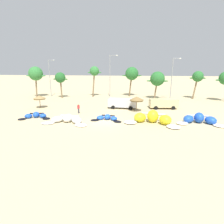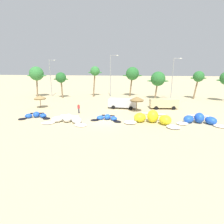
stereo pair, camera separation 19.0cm
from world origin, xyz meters
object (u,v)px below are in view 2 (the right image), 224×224
beach_umbrella_middle (137,99)px  palm_right_of_gap (199,77)px  palm_left (61,78)px  kite_far_left (36,116)px  lamppost_west (51,76)px  kite_left (67,120)px  palm_left_of_gap (95,72)px  kite_left_of_center (107,118)px  beach_umbrella_near_van (40,97)px  parked_van (163,103)px  lamppost_west_center (111,74)px  palm_center_right (158,79)px  parked_car_second (122,103)px  palm_leftmost (36,74)px  lamppost_east_center (173,77)px  kite_center (152,118)px  palm_center_left (132,74)px  kite_right_of_center (200,120)px  person_near_kites (79,109)px

beach_umbrella_middle → palm_right_of_gap: palm_right_of_gap is taller
beach_umbrella_middle → palm_left: size_ratio=0.42×
kite_far_left → lamppost_west: bearing=108.4°
kite_left → palm_left_of_gap: bearing=91.7°
kite_left_of_center → beach_umbrella_middle: size_ratio=1.81×
beach_umbrella_near_van → parked_van: bearing=5.7°
kite_left → beach_umbrella_near_van: size_ratio=2.86×
lamppost_west_center → lamppost_west: bearing=-175.0°
kite_left → palm_center_right: palm_center_right is taller
parked_car_second → palm_leftmost: 25.37m
palm_left_of_gap → lamppost_east_center: (19.17, -1.97, -1.04)m
kite_far_left → palm_center_right: bearing=42.8°
kite_center → lamppost_east_center: bearing=71.7°
kite_far_left → palm_leftmost: size_ratio=0.63×
palm_left_of_gap → palm_center_left: 9.76m
kite_center → palm_left_of_gap: palm_left_of_gap is taller
beach_umbrella_middle → lamppost_east_center: lamppost_east_center is taller
kite_center → palm_center_right: bearing=81.4°
kite_left_of_center → lamppost_west: lamppost_west is taller
kite_center → kite_right_of_center: size_ratio=1.17×
palm_right_of_gap → kite_far_left: bearing=-146.2°
palm_left → person_near_kites: bearing=-58.2°
person_near_kites → palm_center_left: 21.57m
kite_left → lamppost_west: bearing=119.6°
kite_left → parked_car_second: (7.26, 9.87, 0.66)m
beach_umbrella_near_van → lamppost_east_center: bearing=24.4°
palm_right_of_gap → palm_leftmost: bearing=-177.3°
kite_left → palm_leftmost: size_ratio=0.90×
palm_leftmost → kite_right_of_center: bearing=-28.2°
person_near_kites → palm_right_of_gap: size_ratio=0.24×
palm_leftmost → palm_left: (6.73, -0.66, -0.95)m
parked_car_second → kite_far_left: bearing=-147.7°
palm_left_of_gap → kite_center: bearing=-59.0°
palm_center_left → lamppost_west: lamppost_west is taller
beach_umbrella_near_van → palm_center_left: (17.37, 15.98, 3.84)m
palm_center_right → lamppost_east_center: 3.46m
beach_umbrella_middle → person_near_kites: beach_umbrella_middle is taller
kite_far_left → lamppost_west: 21.91m
parked_car_second → kite_center: bearing=-60.8°
kite_center → parked_van: 9.88m
kite_right_of_center → palm_leftmost: (-34.17, 18.30, 5.42)m
palm_left → lamppost_west_center: size_ratio=0.60×
kite_right_of_center → beach_umbrella_near_van: beach_umbrella_near_van is taller
beach_umbrella_middle → palm_left_of_gap: bearing=125.7°
person_near_kites → lamppost_west: (-12.59, 16.71, 4.48)m
person_near_kites → palm_right_of_gap: palm_right_of_gap is taller
kite_right_of_center → palm_left_of_gap: size_ratio=0.85×
kite_center → lamppost_west: bearing=139.8°
palm_right_of_gap → palm_center_right: bearing=-173.4°
kite_left_of_center → palm_center_left: bearing=81.4°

